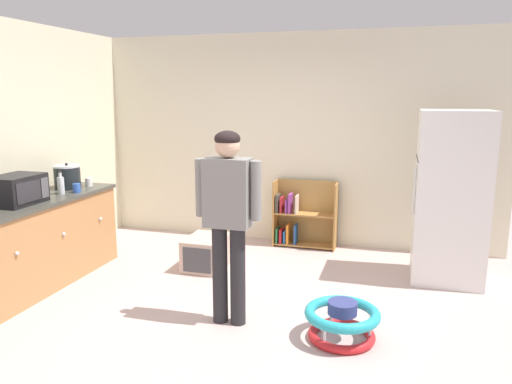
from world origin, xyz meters
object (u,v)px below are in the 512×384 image
Objects in this scene: microwave at (17,190)px; crock_pot at (67,177)px; bookshelf at (301,217)px; blue_cup at (77,188)px; pet_carrier at (206,253)px; baby_walker at (342,321)px; white_cup at (89,182)px; standing_person at (228,210)px; kitchen_counter at (39,242)px; refrigerator at (451,197)px; clear_bottle at (61,185)px; banana_bunch at (43,191)px.

microwave is 1.66× the size of crock_pot.
blue_cup reaches higher than bookshelf.
bookshelf reaches higher than pet_carrier.
white_cup is (-3.02, 1.07, 0.79)m from baby_walker.
standing_person is 5.71× the size of crock_pot.
microwave is 0.68m from blue_cup.
standing_person is at bearing -19.22° from blue_cup.
microwave is at bearing 178.63° from baby_walker.
kitchen_counter is 1.09× the size of refrigerator.
kitchen_counter is 0.67m from blue_cup.
kitchen_counter is at bearing 172.63° from standing_person.
kitchen_counter reaches higher than bookshelf.
clear_bottle is (-1.37, -0.63, 0.82)m from pet_carrier.
blue_cup is at bearing -74.97° from white_cup.
refrigerator is at bearing 14.81° from banana_bunch.
clear_bottle is (0.09, 0.52, -0.04)m from microwave.
crock_pot is at bearing 158.91° from standing_person.
kitchen_counter is 1.17× the size of standing_person.
blue_cup is (0.29, 0.17, 0.02)m from banana_bunch.
microwave is at bearing -135.39° from bookshelf.
refrigerator is 18.74× the size of blue_cup.
refrigerator is 1.08× the size of standing_person.
kitchen_counter is 4.27m from refrigerator.
crock_pot is at bearing 145.17° from blue_cup.
standing_person reaches higher than white_cup.
standing_person is (2.17, -0.28, 0.54)m from kitchen_counter.
kitchen_counter is at bearing 93.14° from microwave.
pet_carrier is 5.81× the size of white_cup.
kitchen_counter is 0.62m from clear_bottle.
banana_bunch is (-1.55, -0.68, 0.75)m from pet_carrier.
banana_bunch is at bearing 167.20° from standing_person.
banana_bunch is at bearing -148.81° from blue_cup.
refrigerator is at bearing 13.43° from blue_cup.
crock_pot reaches higher than clear_bottle.
bookshelf is 2.41m from standing_person.
pet_carrier is (-2.56, -0.41, -0.71)m from refrigerator.
clear_bottle is at bearing 16.06° from banana_bunch.
standing_person is 3.44× the size of microwave.
microwave is 5.05× the size of blue_cup.
bookshelf is at bearing 36.93° from banana_bunch.
clear_bottle reaches higher than kitchen_counter.
standing_person is 1.28m from baby_walker.
crock_pot is 0.30m from blue_cup.
bookshelf is 8.95× the size of blue_cup.
crock_pot is (-0.04, 0.81, -0.01)m from microwave.
pet_carrier is 1.72m from clear_bottle.
microwave is at bearing -141.72° from pet_carrier.
refrigerator is 11.24× the size of banana_bunch.
refrigerator is 4.32m from microwave.
bookshelf is at bearing 37.64° from blue_cup.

